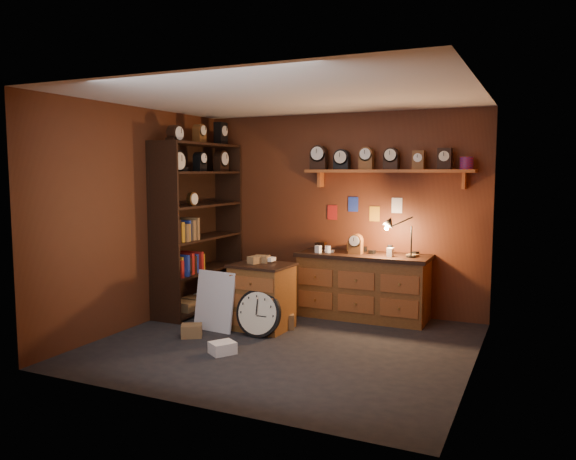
# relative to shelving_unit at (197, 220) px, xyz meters

# --- Properties ---
(floor) EXTENTS (4.00, 4.00, 0.00)m
(floor) POSITION_rel_shelving_unit_xyz_m (1.79, -0.98, -1.25)
(floor) COLOR black
(floor) RESTS_ON ground
(room_shell) EXTENTS (4.02, 3.62, 2.71)m
(room_shell) POSITION_rel_shelving_unit_xyz_m (1.84, -0.87, 0.47)
(room_shell) COLOR #562814
(room_shell) RESTS_ON ground
(shelving_unit) EXTENTS (0.47, 1.60, 2.58)m
(shelving_unit) POSITION_rel_shelving_unit_xyz_m (0.00, 0.00, 0.00)
(shelving_unit) COLOR black
(shelving_unit) RESTS_ON ground
(workbench) EXTENTS (1.72, 0.66, 1.36)m
(workbench) POSITION_rel_shelving_unit_xyz_m (2.24, 0.49, -0.78)
(workbench) COLOR brown
(workbench) RESTS_ON ground
(low_cabinet) EXTENTS (0.73, 0.63, 0.89)m
(low_cabinet) POSITION_rel_shelving_unit_xyz_m (1.28, -0.52, -0.82)
(low_cabinet) COLOR brown
(low_cabinet) RESTS_ON ground
(big_round_clock) EXTENTS (0.56, 0.18, 0.56)m
(big_round_clock) POSITION_rel_shelving_unit_xyz_m (1.39, -0.82, -0.98)
(big_round_clock) COLOR black
(big_round_clock) RESTS_ON ground
(white_panel) EXTENTS (0.56, 0.21, 0.73)m
(white_panel) POSITION_rel_shelving_unit_xyz_m (0.78, -0.81, -1.25)
(white_panel) COLOR silver
(white_panel) RESTS_ON ground
(mini_fridge) EXTENTS (0.48, 0.50, 0.46)m
(mini_fridge) POSITION_rel_shelving_unit_xyz_m (1.15, -0.05, -1.02)
(mini_fridge) COLOR silver
(mini_fridge) RESTS_ON ground
(floor_box_a) EXTENTS (0.30, 0.29, 0.14)m
(floor_box_a) POSITION_rel_shelving_unit_xyz_m (0.69, -1.17, -1.18)
(floor_box_a) COLOR olive
(floor_box_a) RESTS_ON ground
(floor_box_b) EXTENTS (0.31, 0.32, 0.13)m
(floor_box_b) POSITION_rel_shelving_unit_xyz_m (1.33, -1.53, -1.19)
(floor_box_b) COLOR white
(floor_box_b) RESTS_ON ground
(floor_box_c) EXTENTS (0.32, 0.30, 0.19)m
(floor_box_c) POSITION_rel_shelving_unit_xyz_m (1.51, -0.40, -1.16)
(floor_box_c) COLOR olive
(floor_box_c) RESTS_ON ground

